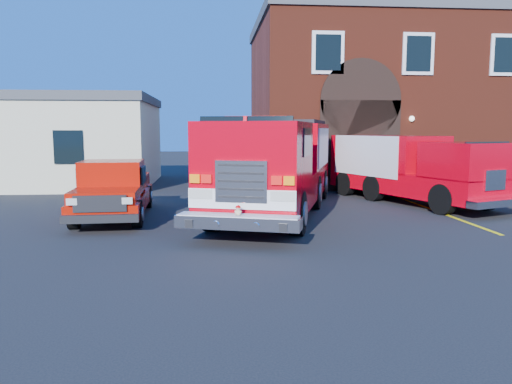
{
  "coord_description": "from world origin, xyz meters",
  "views": [
    {
      "loc": [
        -1.01,
        -12.6,
        2.75
      ],
      "look_at": [
        0.0,
        -1.2,
        1.3
      ],
      "focal_mm": 35.0,
      "sensor_mm": 36.0,
      "label": 1
    }
  ],
  "objects": [
    {
      "name": "fire_engine",
      "position": [
        1.1,
        3.55,
        1.6
      ],
      "size": [
        5.67,
        10.4,
        3.09
      ],
      "color": "black",
      "rests_on": "ground"
    },
    {
      "name": "pickup_truck",
      "position": [
        -4.05,
        3.14,
        0.85
      ],
      "size": [
        2.22,
        5.56,
        1.79
      ],
      "color": "black",
      "rests_on": "ground"
    },
    {
      "name": "fire_station",
      "position": [
        8.99,
        13.98,
        4.25
      ],
      "size": [
        15.2,
        10.2,
        8.45
      ],
      "color": "maroon",
      "rests_on": "ground"
    },
    {
      "name": "side_building",
      "position": [
        -9.0,
        13.0,
        2.2
      ],
      "size": [
        10.2,
        8.2,
        4.35
      ],
      "color": "beige",
      "rests_on": "ground"
    },
    {
      "name": "parking_stripe_far",
      "position": [
        6.5,
        7.0,
        0.0
      ],
      "size": [
        0.12,
        3.0,
        0.01
      ],
      "primitive_type": "cube",
      "color": "yellow",
      "rests_on": "ground"
    },
    {
      "name": "parking_stripe_near",
      "position": [
        6.5,
        1.0,
        0.0
      ],
      "size": [
        0.12,
        3.0,
        0.01
      ],
      "primitive_type": "cube",
      "color": "yellow",
      "rests_on": "ground"
    },
    {
      "name": "ground",
      "position": [
        0.0,
        0.0,
        0.0
      ],
      "size": [
        100.0,
        100.0,
        0.0
      ],
      "primitive_type": "plane",
      "color": "black",
      "rests_on": "ground"
    },
    {
      "name": "parking_stripe_mid",
      "position": [
        6.5,
        4.0,
        0.0
      ],
      "size": [
        0.12,
        3.0,
        0.01
      ],
      "primitive_type": "cube",
      "color": "yellow",
      "rests_on": "ground"
    },
    {
      "name": "secondary_truck",
      "position": [
        6.41,
        5.49,
        1.36
      ],
      "size": [
        4.93,
        8.01,
        2.49
      ],
      "color": "black",
      "rests_on": "ground"
    }
  ]
}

